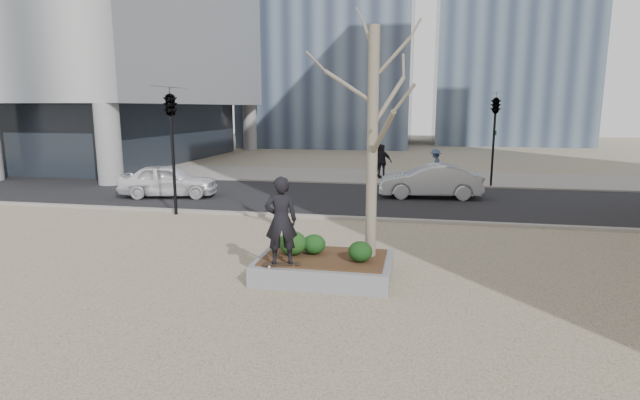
% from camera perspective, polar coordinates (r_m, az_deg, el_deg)
% --- Properties ---
extents(ground, '(120.00, 120.00, 0.00)m').
position_cam_1_polar(ground, '(11.65, -4.38, -8.47)').
color(ground, tan).
rests_on(ground, ground).
extents(street, '(60.00, 8.00, 0.02)m').
position_cam_1_polar(street, '(21.16, 2.90, 0.23)').
color(street, black).
rests_on(street, ground).
extents(far_sidewalk, '(60.00, 6.00, 0.02)m').
position_cam_1_polar(far_sidewalk, '(28.02, 4.99, 2.75)').
color(far_sidewalk, gray).
rests_on(far_sidewalk, ground).
extents(planter, '(3.00, 2.00, 0.45)m').
position_cam_1_polar(planter, '(11.36, 0.51, -7.75)').
color(planter, gray).
rests_on(planter, ground).
extents(planter_mulch, '(2.70, 1.70, 0.04)m').
position_cam_1_polar(planter_mulch, '(11.29, 0.51, -6.56)').
color(planter_mulch, '#382314').
rests_on(planter_mulch, planter).
extents(sycamore_tree, '(2.80, 2.80, 6.60)m').
position_cam_1_polar(sycamore_tree, '(10.95, 6.08, 10.48)').
color(sycamore_tree, gray).
rests_on(sycamore_tree, planter_mulch).
extents(shrub_left, '(0.64, 0.64, 0.54)m').
position_cam_1_polar(shrub_left, '(11.36, -3.14, -4.94)').
color(shrub_left, '#1A3C13').
rests_on(shrub_left, planter_mulch).
extents(shrub_middle, '(0.53, 0.53, 0.45)m').
position_cam_1_polar(shrub_middle, '(11.42, -0.69, -5.08)').
color(shrub_middle, '#113712').
rests_on(shrub_middle, planter_mulch).
extents(shrub_right, '(0.53, 0.53, 0.45)m').
position_cam_1_polar(shrub_right, '(10.89, 4.62, -5.90)').
color(shrub_right, black).
rests_on(shrub_right, planter_mulch).
extents(skateboard, '(0.81, 0.37, 0.08)m').
position_cam_1_polar(skateboard, '(10.74, -4.41, -7.41)').
color(skateboard, black).
rests_on(skateboard, planter).
extents(skateboarder, '(0.79, 0.64, 1.87)m').
position_cam_1_polar(skateboarder, '(10.48, -4.48, -2.34)').
color(skateboarder, black).
rests_on(skateboarder, skateboard).
extents(police_car, '(4.33, 2.44, 1.39)m').
position_cam_1_polar(police_car, '(22.28, -16.91, 2.14)').
color(police_car, white).
rests_on(police_car, street).
extents(car_silver, '(4.37, 1.82, 1.41)m').
position_cam_1_polar(car_silver, '(21.62, 12.46, 2.13)').
color(car_silver, '#A7ABB0').
rests_on(car_silver, street).
extents(pedestrian_a, '(0.71, 0.89, 1.79)m').
position_cam_1_polar(pedestrian_a, '(27.90, 6.80, 4.55)').
color(pedestrian_a, black).
rests_on(pedestrian_a, far_sidewalk).
extents(pedestrian_b, '(0.80, 1.16, 1.65)m').
position_cam_1_polar(pedestrian_b, '(26.72, 13.04, 3.94)').
color(pedestrian_b, '#384A66').
rests_on(pedestrian_b, far_sidewalk).
extents(pedestrian_c, '(1.15, 0.76, 1.82)m').
position_cam_1_polar(pedestrian_c, '(26.96, 7.13, 4.37)').
color(pedestrian_c, black).
rests_on(pedestrian_c, far_sidewalk).
extents(traffic_light_near, '(0.60, 2.48, 4.50)m').
position_cam_1_polar(traffic_light_near, '(18.36, -16.47, 5.30)').
color(traffic_light_near, black).
rests_on(traffic_light_near, ground).
extents(traffic_light_far, '(0.60, 2.48, 4.50)m').
position_cam_1_polar(traffic_light_far, '(25.49, 19.23, 6.49)').
color(traffic_light_far, black).
rests_on(traffic_light_far, ground).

